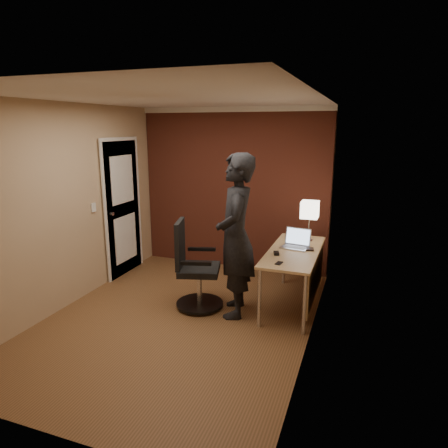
{
  "coord_description": "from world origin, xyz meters",
  "views": [
    {
      "loc": [
        1.95,
        -3.91,
        2.21
      ],
      "look_at": [
        0.35,
        0.55,
        1.05
      ],
      "focal_mm": 32.0,
      "sensor_mm": 36.0,
      "label": 1
    }
  ],
  "objects": [
    {
      "name": "desk",
      "position": [
        1.25,
        0.79,
        0.6
      ],
      "size": [
        0.6,
        1.5,
        0.73
      ],
      "color": "#D6B07B",
      "rests_on": "ground"
    },
    {
      "name": "mouse",
      "position": [
        1.01,
        0.55,
        0.75
      ],
      "size": [
        0.09,
        0.11,
        0.03
      ],
      "primitive_type": "cube",
      "rotation": [
        0.0,
        0.0,
        0.32
      ],
      "color": "black",
      "rests_on": "desk"
    },
    {
      "name": "room",
      "position": [
        -0.27,
        1.54,
        1.37
      ],
      "size": [
        4.0,
        4.0,
        4.0
      ],
      "color": "brown",
      "rests_on": "ground"
    },
    {
      "name": "phone",
      "position": [
        1.11,
        0.25,
        0.73
      ],
      "size": [
        0.08,
        0.12,
        0.01
      ],
      "primitive_type": "cube",
      "rotation": [
        0.0,
        0.0,
        -0.15
      ],
      "color": "black",
      "rests_on": "desk"
    },
    {
      "name": "office_chair",
      "position": [
        0.03,
        0.33,
        0.48
      ],
      "size": [
        0.61,
        0.68,
        1.08
      ],
      "color": "black",
      "rests_on": "ground"
    },
    {
      "name": "person",
      "position": [
        0.57,
        0.35,
        0.97
      ],
      "size": [
        0.64,
        0.8,
        1.93
      ],
      "primitive_type": "imported",
      "rotation": [
        0.0,
        0.0,
        -1.3
      ],
      "color": "black",
      "rests_on": "ground"
    },
    {
      "name": "wallet",
      "position": [
        1.36,
        0.87,
        0.74
      ],
      "size": [
        0.11,
        0.12,
        0.02
      ],
      "primitive_type": "cube",
      "rotation": [
        0.0,
        0.0,
        0.16
      ],
      "color": "black",
      "rests_on": "desk"
    },
    {
      "name": "laptop",
      "position": [
        1.18,
        0.94,
        0.79
      ],
      "size": [
        0.37,
        0.31,
        0.23
      ],
      "color": "silver",
      "rests_on": "desk"
    },
    {
      "name": "desk_lamp",
      "position": [
        1.28,
        1.27,
        1.15
      ],
      "size": [
        0.22,
        0.22,
        0.54
      ],
      "color": "silver",
      "rests_on": "desk"
    }
  ]
}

